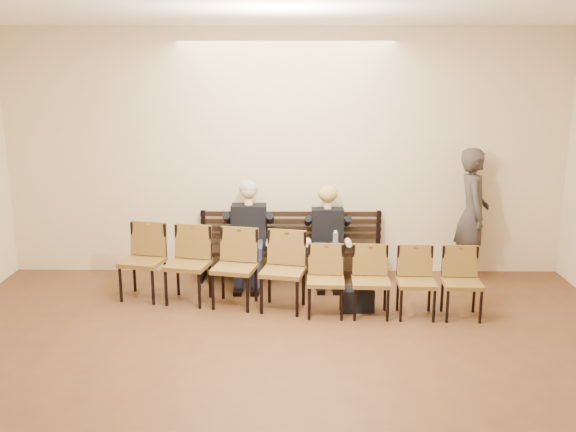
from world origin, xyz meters
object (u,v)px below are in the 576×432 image
seated_woman (328,238)px  chair_row_front (393,283)px  bench (291,263)px  passerby (473,204)px  chair_row_back (211,267)px  seated_man (249,232)px  laptop (249,244)px  water_bottle (335,249)px  bag (357,299)px

seated_woman → chair_row_front: 1.48m
bench → chair_row_front: (1.25, -1.38, 0.20)m
passerby → chair_row_back: (-3.57, -1.09, -0.58)m
seated_man → laptop: 0.20m
seated_woman → water_bottle: size_ratio=5.37×
bag → chair_row_back: chair_row_back is taller
laptop → passerby: (3.13, 0.35, 0.50)m
seated_man → chair_row_back: size_ratio=0.60×
bag → chair_row_front: size_ratio=0.19×
seated_man → water_bottle: (1.19, -0.30, -0.15)m
seated_man → seated_woman: size_ratio=1.13×
chair_row_front → chair_row_back: 2.29m
seated_woman → laptop: bearing=-173.0°
seated_man → chair_row_front: bearing=-34.5°
seated_woman → chair_row_front: bearing=-59.8°
bench → bag: bearing=-54.9°
laptop → chair_row_back: chair_row_back is taller
laptop → water_bottle: bearing=-4.3°
bag → passerby: (1.72, 1.30, 0.93)m
seated_woman → bag: seated_woman is taller
seated_man → chair_row_front: size_ratio=0.69×
seated_man → bench: bearing=11.6°
seated_woman → water_bottle: seated_woman is taller
water_bottle → chair_row_back: 1.71m
seated_man → laptop: (0.01, -0.13, -0.14)m
bench → seated_woman: seated_woman is taller
seated_man → bag: bearing=-37.1°
seated_man → bag: size_ratio=3.73×
water_bottle → chair_row_front: 1.17m
laptop → water_bottle: laptop is taller
water_bottle → chair_row_front: bearing=-56.2°
bench → chair_row_front: 1.88m
chair_row_front → bag: bearing=157.9°
water_bottle → chair_row_back: size_ratio=0.10×
seated_woman → bag: (0.33, -1.08, -0.50)m
passerby → bench: bearing=98.0°
seated_woman → water_bottle: 0.32m
bag → seated_man: bearing=142.9°
seated_man → seated_woman: bearing=0.0°
seated_man → laptop: seated_man is taller
bag → chair_row_back: 1.89m
bag → chair_row_front: (0.41, -0.19, 0.29)m
chair_row_front → seated_man: bearing=147.8°
seated_woman → chair_row_back: bearing=-150.2°
bench → laptop: size_ratio=7.34×
bag → chair_row_front: bearing=-24.4°
bag → chair_row_back: size_ratio=0.16×
laptop → chair_row_back: 0.86m
passerby → chair_row_front: (-1.31, -1.48, -0.65)m
seated_woman → chair_row_back: 1.76m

